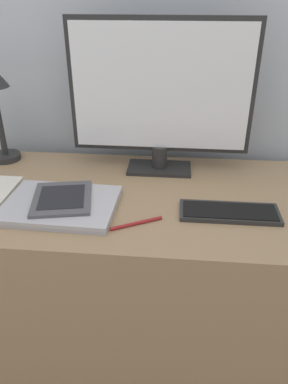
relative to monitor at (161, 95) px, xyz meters
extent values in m
cube|color=#B2BCC6|center=(-0.08, 0.19, 0.22)|extent=(3.60, 0.05, 2.40)
cube|color=#997A56|center=(-0.08, -0.18, -0.62)|extent=(1.19, 0.57, 0.73)
cube|color=#262626|center=(0.00, 0.00, -0.24)|extent=(0.21, 0.11, 0.01)
cylinder|color=#262626|center=(0.00, 0.00, -0.20)|extent=(0.05, 0.05, 0.07)
cube|color=#262626|center=(0.00, 0.00, 0.02)|extent=(0.56, 0.01, 0.40)
cube|color=white|center=(0.00, -0.01, 0.02)|extent=(0.53, 0.01, 0.37)
cube|color=#282828|center=(0.20, -0.26, -0.24)|extent=(0.26, 0.10, 0.01)
cube|color=black|center=(0.20, -0.26, -0.24)|extent=(0.25, 0.08, 0.00)
cube|color=#A3A3A8|center=(-0.25, -0.27, -0.24)|extent=(0.31, 0.23, 0.01)
cube|color=#B2B2B7|center=(-0.25, -0.27, -0.23)|extent=(0.31, 0.23, 0.01)
cube|color=#4C4C51|center=(-0.25, -0.26, -0.22)|extent=(0.19, 0.21, 0.01)
cube|color=black|center=(-0.25, -0.26, -0.22)|extent=(0.15, 0.15, 0.00)
cylinder|color=#282828|center=(-0.54, 0.03, -0.24)|extent=(0.10, 0.10, 0.02)
cylinder|color=maroon|center=(-0.04, -0.33, -0.24)|extent=(0.13, 0.07, 0.01)
camera|label=1|loc=(0.05, -1.12, 0.29)|focal=35.00mm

